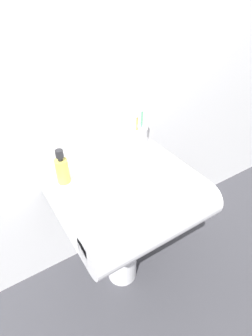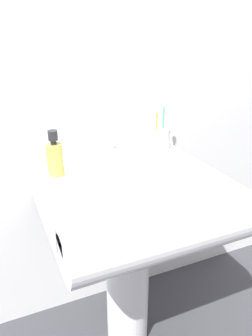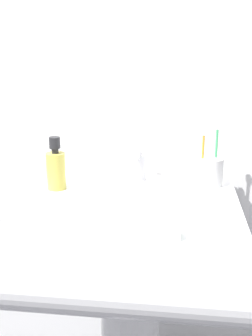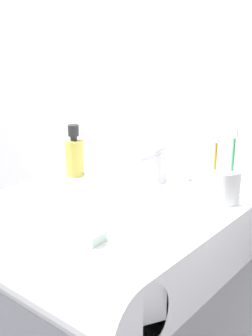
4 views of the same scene
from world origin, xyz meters
name	(u,v)px [view 4 (image 4 of 4)]	position (x,y,z in m)	size (l,w,h in m)	color
wall_back	(183,26)	(0.00, 0.30, 1.20)	(5.00, 0.05, 2.40)	white
sink_basin	(98,238)	(0.00, -0.06, 0.69)	(0.59, 0.60, 0.16)	white
faucet	(157,166)	(0.00, 0.19, 0.82)	(0.05, 0.13, 0.10)	silver
toothbrush_cup	(223,185)	(0.22, 0.18, 0.81)	(0.09, 0.09, 0.19)	white
soap_bottle	(74,155)	(-0.23, 0.08, 0.83)	(0.06, 0.06, 0.16)	gold
bar_soap	(86,234)	(0.10, -0.20, 0.78)	(0.08, 0.05, 0.02)	silver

